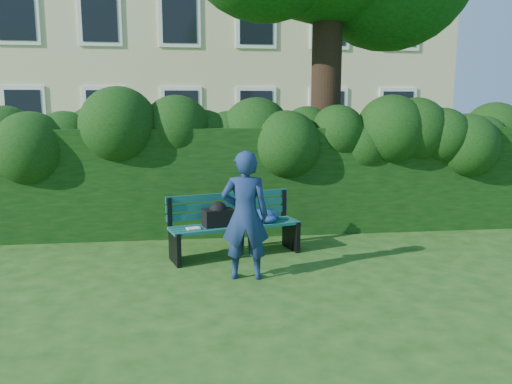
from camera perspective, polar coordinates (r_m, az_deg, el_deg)
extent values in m
plane|color=#214A15|center=(6.72, 0.65, -8.86)|extent=(80.00, 80.00, 0.00)
cube|color=beige|center=(20.70, -5.01, 20.33)|extent=(16.00, 8.00, 12.00)
cube|color=white|center=(17.08, -24.98, 8.27)|extent=(1.30, 0.08, 1.60)
cube|color=black|center=(17.04, -25.02, 8.27)|extent=(1.05, 0.04, 1.35)
cube|color=white|center=(16.52, -16.94, 8.73)|extent=(1.30, 0.08, 1.60)
cube|color=black|center=(16.48, -16.96, 8.73)|extent=(1.05, 0.04, 1.35)
cube|color=white|center=(16.30, -8.49, 9.03)|extent=(1.30, 0.08, 1.60)
cube|color=black|center=(16.26, -8.49, 9.03)|extent=(1.05, 0.04, 1.35)
cube|color=white|center=(16.43, 0.01, 9.14)|extent=(1.30, 0.08, 1.60)
cube|color=black|center=(16.39, 0.03, 9.14)|extent=(1.05, 0.04, 1.35)
cube|color=white|center=(16.90, 8.21, 9.05)|extent=(1.30, 0.08, 1.60)
cube|color=black|center=(16.86, 8.25, 9.05)|extent=(1.05, 0.04, 1.35)
cube|color=white|center=(17.69, 15.82, 8.81)|extent=(1.30, 0.08, 1.60)
cube|color=black|center=(17.65, 15.87, 8.81)|extent=(1.05, 0.04, 1.35)
cube|color=white|center=(17.29, -25.66, 17.57)|extent=(1.30, 0.08, 1.60)
cube|color=black|center=(17.25, -25.70, 17.59)|extent=(1.05, 0.04, 1.35)
cube|color=white|center=(16.74, -17.43, 18.35)|extent=(1.30, 0.08, 1.60)
cube|color=black|center=(16.70, -17.45, 18.37)|extent=(1.05, 0.04, 1.35)
cube|color=white|center=(16.52, -8.74, 18.79)|extent=(1.30, 0.08, 1.60)
cube|color=black|center=(16.48, -8.74, 18.81)|extent=(1.05, 0.04, 1.35)
cube|color=white|center=(16.65, 0.02, 18.82)|extent=(1.30, 0.08, 1.60)
cube|color=black|center=(16.61, 0.03, 18.84)|extent=(1.05, 0.04, 1.35)
cube|color=white|center=(17.11, 8.45, 18.47)|extent=(1.30, 0.08, 1.60)
cube|color=black|center=(17.07, 8.49, 18.49)|extent=(1.05, 0.04, 1.35)
cube|color=white|center=(17.89, 16.25, 17.81)|extent=(1.30, 0.08, 1.60)
cube|color=black|center=(17.85, 16.30, 17.82)|extent=(1.05, 0.04, 1.35)
cube|color=black|center=(8.65, -1.34, 1.42)|extent=(10.00, 1.00, 1.80)
cylinder|color=black|center=(9.61, 8.03, 12.64)|extent=(0.55, 0.55, 5.31)
cube|color=#0F4C4F|center=(7.06, -1.84, -4.17)|extent=(1.86, 0.61, 0.04)
cube|color=#0F4C4F|center=(7.17, -2.18, -3.96)|extent=(1.86, 0.61, 0.04)
cube|color=#0F4C4F|center=(7.28, -2.51, -3.75)|extent=(1.86, 0.61, 0.04)
cube|color=#0F4C4F|center=(7.39, -2.84, -3.55)|extent=(1.86, 0.61, 0.04)
cube|color=#0F4C4F|center=(7.43, -3.06, -2.45)|extent=(1.84, 0.54, 0.10)
cube|color=#0F4C4F|center=(7.42, -3.10, -1.45)|extent=(1.84, 0.54, 0.10)
cube|color=#0F4C4F|center=(7.40, -3.13, -0.45)|extent=(1.84, 0.54, 0.10)
cube|color=black|center=(7.03, -9.26, -6.29)|extent=(0.19, 0.50, 0.44)
cube|color=black|center=(7.17, -9.85, -2.45)|extent=(0.07, 0.07, 0.45)
cube|color=black|center=(6.92, -9.21, -4.65)|extent=(0.17, 0.42, 0.05)
cube|color=black|center=(7.63, 4.02, -4.92)|extent=(0.19, 0.50, 0.44)
cube|color=black|center=(7.76, 3.20, -1.40)|extent=(0.07, 0.07, 0.45)
cube|color=black|center=(7.53, 4.22, -3.38)|extent=(0.17, 0.42, 0.05)
cube|color=white|center=(6.98, -7.17, -4.15)|extent=(0.21, 0.17, 0.02)
cube|color=black|center=(7.11, -4.33, -2.92)|extent=(0.48, 0.36, 0.24)
imported|color=navy|center=(6.20, -1.25, -2.70)|extent=(0.63, 0.46, 1.62)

